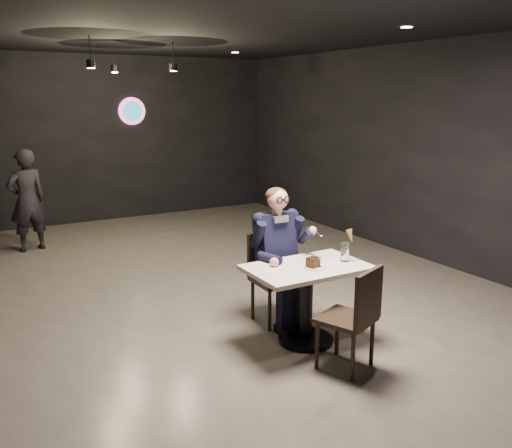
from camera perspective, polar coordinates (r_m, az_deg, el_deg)
floor at (r=6.42m, az=-7.00°, el=-7.50°), size 9.00×9.00×0.00m
wall_sign at (r=10.49m, az=-12.93°, el=11.51°), size 0.50×0.06×0.50m
pendant_lights at (r=7.92m, az=-13.54°, el=17.38°), size 1.40×1.20×0.36m
main_table at (r=5.14m, az=5.31°, el=-8.40°), size 1.10×0.70×0.75m
chair_far at (r=5.54m, az=2.06°, el=-5.78°), size 0.42×0.46×0.92m
chair_near at (r=4.68m, az=9.43°, el=-9.62°), size 0.56×0.58×0.92m
seated_man at (r=5.46m, az=2.08°, el=-3.20°), size 0.60×0.80×1.44m
dessert_plate at (r=4.96m, az=6.21°, el=-4.57°), size 0.20×0.20×0.01m
cake_slice at (r=4.95m, az=6.03°, el=-4.04°), size 0.13×0.12×0.08m
mint_leaf at (r=4.93m, az=6.79°, el=-3.61°), size 0.06×0.04×0.01m
sundae_glass at (r=5.17m, az=9.33°, el=-2.92°), size 0.08×0.08×0.18m
wafer_cone at (r=5.15m, az=9.92°, el=-1.24°), size 0.08×0.08×0.13m
passerby at (r=8.73m, az=-22.96°, el=2.31°), size 0.62×0.48×1.53m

